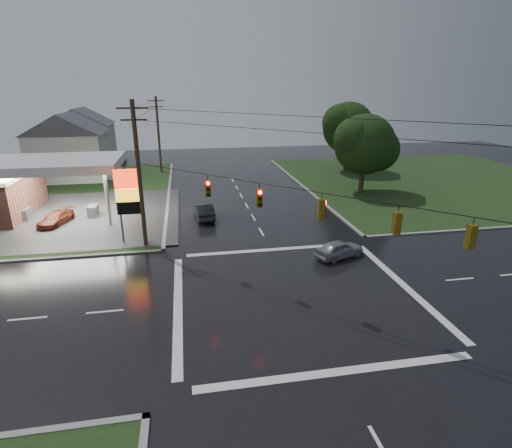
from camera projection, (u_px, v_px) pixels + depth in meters
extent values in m
plane|color=black|center=(296.00, 294.00, 24.04)|extent=(120.00, 120.00, 0.00)
cube|color=black|center=(3.00, 199.00, 43.82)|extent=(36.00, 36.00, 0.08)
cube|color=black|center=(433.00, 180.00, 52.55)|extent=(36.00, 36.00, 0.08)
cube|color=#2D2D2D|center=(38.00, 219.00, 37.37)|extent=(26.00, 18.00, 0.02)
cylinder|color=silver|center=(107.00, 199.00, 34.97)|extent=(0.30, 0.30, 5.00)
cylinder|color=silver|center=(11.00, 187.00, 38.86)|extent=(0.30, 0.30, 5.00)
cylinder|color=silver|center=(117.00, 183.00, 40.54)|extent=(0.30, 0.30, 5.00)
cube|color=silver|center=(51.00, 164.00, 36.03)|extent=(12.00, 8.00, 0.80)
cube|color=white|center=(52.00, 168.00, 36.16)|extent=(11.40, 7.40, 0.04)
cube|color=#59595E|center=(25.00, 214.00, 37.05)|extent=(0.80, 1.60, 1.10)
cube|color=#59595E|center=(93.00, 211.00, 38.06)|extent=(0.80, 1.60, 1.10)
cylinder|color=#59595E|center=(120.00, 207.00, 30.91)|extent=(0.16, 0.16, 6.00)
cylinder|color=#59595E|center=(141.00, 206.00, 31.18)|extent=(0.16, 0.16, 6.00)
cube|color=red|center=(127.00, 179.00, 30.32)|extent=(2.00, 0.35, 1.40)
cube|color=#F7AB1A|center=(129.00, 195.00, 30.74)|extent=(2.00, 0.35, 1.00)
cube|color=black|center=(131.00, 207.00, 31.07)|extent=(2.00, 0.35, 1.00)
cylinder|color=#382619|center=(139.00, 177.00, 29.46)|extent=(0.32, 0.32, 11.00)
cube|color=#382619|center=(133.00, 108.00, 27.84)|extent=(2.20, 0.12, 0.12)
cube|color=#382619|center=(134.00, 120.00, 28.11)|extent=(1.80, 0.12, 0.12)
cylinder|color=#382619|center=(159.00, 135.00, 56.02)|extent=(0.32, 0.32, 10.50)
cube|color=#382619|center=(156.00, 101.00, 54.49)|extent=(2.20, 0.12, 0.12)
cube|color=#382619|center=(156.00, 107.00, 54.75)|extent=(1.80, 0.12, 0.12)
cube|color=#59470C|center=(208.00, 188.00, 25.81)|extent=(0.34, 0.34, 1.10)
cylinder|color=#FF0C07|center=(208.00, 183.00, 25.50)|extent=(0.22, 0.08, 0.22)
cube|color=#59470C|center=(259.00, 198.00, 23.64)|extent=(0.34, 0.34, 1.10)
cylinder|color=#FF0C07|center=(260.00, 192.00, 23.33)|extent=(0.22, 0.08, 0.22)
cube|color=#59470C|center=(321.00, 209.00, 21.47)|extent=(0.34, 0.34, 1.10)
cylinder|color=#FF0C07|center=(325.00, 202.00, 21.38)|extent=(0.08, 0.22, 0.22)
cube|color=#59470C|center=(397.00, 223.00, 19.30)|extent=(0.34, 0.34, 1.10)
cylinder|color=#FF0C07|center=(396.00, 214.00, 19.36)|extent=(0.22, 0.08, 0.22)
cube|color=#59470C|center=(471.00, 237.00, 17.56)|extent=(0.34, 0.34, 1.10)
cylinder|color=#FF0C07|center=(469.00, 227.00, 17.62)|extent=(0.22, 0.08, 0.22)
cube|color=silver|center=(71.00, 156.00, 52.97)|extent=(9.00, 8.00, 6.00)
cube|color=gray|center=(115.00, 174.00, 54.72)|extent=(1.60, 4.80, 0.80)
cube|color=silver|center=(83.00, 144.00, 63.95)|extent=(9.00, 8.00, 6.00)
cube|color=gray|center=(119.00, 159.00, 65.70)|extent=(1.60, 4.80, 0.80)
cylinder|color=black|center=(362.00, 171.00, 46.00)|extent=(0.56, 0.56, 5.04)
sphere|color=black|center=(365.00, 144.00, 44.99)|extent=(6.80, 6.80, 6.80)
sphere|color=black|center=(377.00, 149.00, 45.76)|extent=(5.10, 5.10, 5.10)
sphere|color=black|center=(355.00, 139.00, 44.15)|extent=(4.76, 4.76, 4.76)
cylinder|color=black|center=(347.00, 152.00, 57.56)|extent=(0.56, 0.56, 5.60)
sphere|color=black|center=(348.00, 128.00, 56.44)|extent=(7.20, 7.20, 7.20)
sphere|color=black|center=(359.00, 132.00, 57.25)|extent=(5.40, 5.40, 5.40)
sphere|color=black|center=(340.00, 122.00, 55.56)|extent=(5.04, 5.04, 5.04)
imported|color=black|center=(204.00, 211.00, 37.48)|extent=(1.93, 4.58, 1.47)
imported|color=gray|center=(339.00, 249.00, 29.02)|extent=(4.06, 2.70, 1.29)
imported|color=#551F13|center=(56.00, 219.00, 35.75)|extent=(2.87, 4.44, 1.20)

